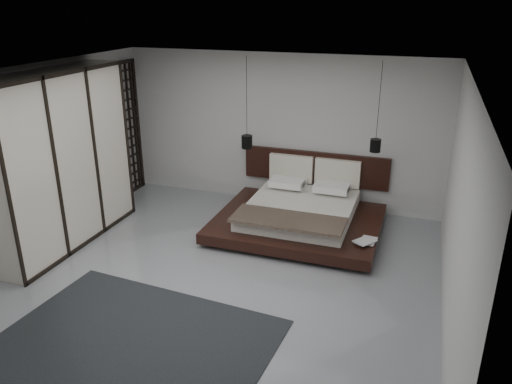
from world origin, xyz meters
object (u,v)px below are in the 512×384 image
at_px(bed, 300,213).
at_px(wardrobe, 60,161).
at_px(pendant_right, 375,145).
at_px(rug, 134,343).
at_px(pendant_left, 247,142).
at_px(lattice_screen, 126,130).

height_order(bed, wardrobe, wardrobe).
distance_m(pendant_right, rug, 4.79).
distance_m(pendant_left, wardrobe, 3.11).
bearing_deg(rug, pendant_right, 62.08).
height_order(pendant_left, rug, pendant_left).
height_order(wardrobe, rug, wardrobe).
distance_m(bed, pendant_left, 1.58).
relative_size(bed, pendant_left, 1.69).
xyz_separation_m(bed, wardrobe, (-3.40, -1.68, 1.08)).
height_order(bed, pendant_right, pendant_right).
bearing_deg(pendant_left, wardrobe, -137.49).
bearing_deg(pendant_left, bed, -20.63).
height_order(pendant_left, wardrobe, pendant_left).
relative_size(lattice_screen, pendant_left, 1.63).
relative_size(pendant_left, wardrobe, 0.58).
bearing_deg(lattice_screen, bed, -8.41).
bearing_deg(bed, pendant_left, 159.37).
bearing_deg(lattice_screen, wardrobe, -83.54).
bearing_deg(rug, bed, 74.12).
xyz_separation_m(lattice_screen, wardrobe, (0.25, -2.22, 0.06)).
distance_m(pendant_left, pendant_right, 2.22).
bearing_deg(rug, pendant_left, 91.15).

